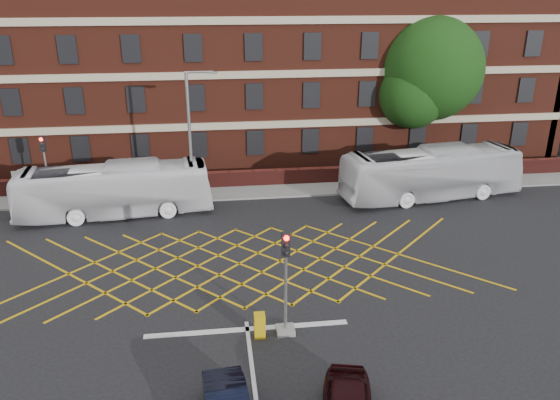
{
  "coord_description": "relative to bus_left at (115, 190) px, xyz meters",
  "views": [
    {
      "loc": [
        -1.02,
        -21.61,
        12.54
      ],
      "look_at": [
        1.94,
        1.5,
        3.43
      ],
      "focal_mm": 35.0,
      "sensor_mm": 36.0,
      "label": 1
    }
  ],
  "objects": [
    {
      "name": "traffic_light_far",
      "position": [
        -4.33,
        2.4,
        0.21
      ],
      "size": [
        0.7,
        0.7,
        4.27
      ],
      "color": "slate",
      "rests_on": "ground"
    },
    {
      "name": "bus_left",
      "position": [
        0.0,
        0.0,
        0.0
      ],
      "size": [
        11.31,
        3.59,
        3.1
      ],
      "primitive_type": "imported",
      "rotation": [
        0.0,
        0.0,
        1.66
      ],
      "color": "white",
      "rests_on": "ground"
    },
    {
      "name": "direction_signs",
      "position": [
        -5.9,
        2.55,
        -0.17
      ],
      "size": [
        1.1,
        0.16,
        2.2
      ],
      "color": "gray",
      "rests_on": "ground"
    },
    {
      "name": "boundary_wall",
      "position": [
        6.78,
        3.94,
        -1.0
      ],
      "size": [
        56.0,
        0.5,
        1.1
      ],
      "primitive_type": "cube",
      "color": "#4E1914",
      "rests_on": "ground"
    },
    {
      "name": "deciduous_tree",
      "position": [
        21.48,
        7.37,
        5.02
      ],
      "size": [
        7.64,
        7.43,
        10.81
      ],
      "color": "black",
      "rests_on": "ground"
    },
    {
      "name": "far_pavement",
      "position": [
        6.78,
        2.94,
        -1.49
      ],
      "size": [
        60.0,
        3.0,
        0.12
      ],
      "primitive_type": "cube",
      "color": "slate",
      "rests_on": "ground"
    },
    {
      "name": "traffic_light_near",
      "position": [
        8.25,
        -12.95,
        0.21
      ],
      "size": [
        0.7,
        0.7,
        4.27
      ],
      "color": "slate",
      "rests_on": "ground"
    },
    {
      "name": "box_junction_hatching",
      "position": [
        6.78,
        -7.06,
        -1.54
      ],
      "size": [
        8.22,
        8.22,
        0.02
      ],
      "primitive_type": "cube",
      "rotation": [
        0.0,
        0.0,
        0.79
      ],
      "color": "#CC990C",
      "rests_on": "ground"
    },
    {
      "name": "utility_cabinet",
      "position": [
        7.23,
        -13.08,
        -1.05
      ],
      "size": [
        0.42,
        0.39,
        1.0
      ],
      "primitive_type": "cube",
      "color": "gold",
      "rests_on": "ground"
    },
    {
      "name": "stop_line",
      "position": [
        6.78,
        -12.56,
        -1.54
      ],
      "size": [
        8.0,
        0.3,
        0.02
      ],
      "primitive_type": "cube",
      "color": "silver",
      "rests_on": "ground"
    },
    {
      "name": "victorian_building",
      "position": [
        7.03,
        12.94,
        6.29
      ],
      "size": [
        51.0,
        12.17,
        20.4
      ],
      "color": "#582216",
      "rests_on": "ground"
    },
    {
      "name": "ground",
      "position": [
        6.78,
        -9.06,
        -1.55
      ],
      "size": [
        120.0,
        120.0,
        0.0
      ],
      "primitive_type": "plane",
      "color": "black",
      "rests_on": "ground"
    },
    {
      "name": "bus_right",
      "position": [
        19.33,
        0.38,
        0.07
      ],
      "size": [
        11.88,
        4.33,
        3.23
      ],
      "primitive_type": "imported",
      "rotation": [
        0.0,
        0.0,
        1.71
      ],
      "color": "silver",
      "rests_on": "ground"
    },
    {
      "name": "street_lamp",
      "position": [
        4.55,
        0.47,
        1.21
      ],
      "size": [
        2.25,
        1.0,
        8.19
      ],
      "color": "slate",
      "rests_on": "ground"
    }
  ]
}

